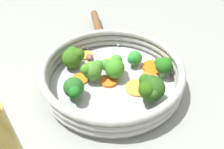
# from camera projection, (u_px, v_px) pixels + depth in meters

# --- Properties ---
(ground_plane) EXTENTS (4.00, 4.00, 0.00)m
(ground_plane) POSITION_uv_depth(u_px,v_px,m) (112.00, 84.00, 0.45)
(ground_plane) COLOR gray
(skillet) EXTENTS (0.26, 0.26, 0.01)m
(skillet) POSITION_uv_depth(u_px,v_px,m) (112.00, 82.00, 0.45)
(skillet) COLOR #939699
(skillet) RESTS_ON ground_plane
(skillet_rim_wall) EXTENTS (0.28, 0.28, 0.04)m
(skillet_rim_wall) POSITION_uv_depth(u_px,v_px,m) (112.00, 72.00, 0.43)
(skillet_rim_wall) COLOR #959993
(skillet_rim_wall) RESTS_ON skillet
(skillet_handle) EXTENTS (0.11, 0.15, 0.02)m
(skillet_handle) POSITION_uv_depth(u_px,v_px,m) (98.00, 26.00, 0.60)
(skillet_handle) COLOR brown
(skillet_handle) RESTS_ON skillet
(skillet_rivet_left) EXTENTS (0.01, 0.01, 0.01)m
(skillet_rivet_left) POSITION_uv_depth(u_px,v_px,m) (119.00, 45.00, 0.54)
(skillet_rivet_left) COLOR #93949C
(skillet_rivet_left) RESTS_ON skillet
(skillet_rivet_right) EXTENTS (0.01, 0.01, 0.01)m
(skillet_rivet_right) POSITION_uv_depth(u_px,v_px,m) (87.00, 48.00, 0.53)
(skillet_rivet_right) COLOR #8F919C
(skillet_rivet_right) RESTS_ON skillet
(carrot_slice_0) EXTENTS (0.06, 0.06, 0.01)m
(carrot_slice_0) POSITION_uv_depth(u_px,v_px,m) (153.00, 67.00, 0.47)
(carrot_slice_0) COLOR #D75E10
(carrot_slice_0) RESTS_ON skillet
(carrot_slice_1) EXTENTS (0.06, 0.06, 0.00)m
(carrot_slice_1) POSITION_uv_depth(u_px,v_px,m) (137.00, 88.00, 0.42)
(carrot_slice_1) COLOR orange
(carrot_slice_1) RESTS_ON skillet
(carrot_slice_2) EXTENTS (0.04, 0.04, 0.01)m
(carrot_slice_2) POSITION_uv_depth(u_px,v_px,m) (149.00, 76.00, 0.45)
(carrot_slice_2) COLOR orange
(carrot_slice_2) RESTS_ON skillet
(carrot_slice_3) EXTENTS (0.06, 0.06, 0.00)m
(carrot_slice_3) POSITION_uv_depth(u_px,v_px,m) (112.00, 63.00, 0.48)
(carrot_slice_3) COLOR #F89936
(carrot_slice_3) RESTS_ON skillet
(carrot_slice_4) EXTENTS (0.04, 0.04, 0.00)m
(carrot_slice_4) POSITION_uv_depth(u_px,v_px,m) (81.00, 79.00, 0.44)
(carrot_slice_4) COLOR orange
(carrot_slice_4) RESTS_ON skillet
(carrot_slice_5) EXTENTS (0.05, 0.05, 0.01)m
(carrot_slice_5) POSITION_uv_depth(u_px,v_px,m) (109.00, 82.00, 0.44)
(carrot_slice_5) COLOR orange
(carrot_slice_5) RESTS_ON skillet
(carrot_slice_6) EXTENTS (0.04, 0.04, 0.01)m
(carrot_slice_6) POSITION_uv_depth(u_px,v_px,m) (86.00, 55.00, 0.51)
(carrot_slice_6) COLOR orange
(carrot_slice_6) RESTS_ON skillet
(broccoli_floret_0) EXTENTS (0.05, 0.04, 0.04)m
(broccoli_floret_0) POSITION_uv_depth(u_px,v_px,m) (92.00, 70.00, 0.43)
(broccoli_floret_0) COLOR #6B9C5E
(broccoli_floret_0) RESTS_ON skillet
(broccoli_floret_1) EXTENTS (0.04, 0.04, 0.04)m
(broccoli_floret_1) POSITION_uv_depth(u_px,v_px,m) (74.00, 88.00, 0.39)
(broccoli_floret_1) COLOR #739D52
(broccoli_floret_1) RESTS_ON skillet
(broccoli_floret_2) EXTENTS (0.05, 0.04, 0.05)m
(broccoli_floret_2) POSITION_uv_depth(u_px,v_px,m) (112.00, 66.00, 0.43)
(broccoli_floret_2) COLOR #73A557
(broccoli_floret_2) RESTS_ON skillet
(broccoli_floret_3) EXTENTS (0.04, 0.03, 0.04)m
(broccoli_floret_3) POSITION_uv_depth(u_px,v_px,m) (134.00, 58.00, 0.47)
(broccoli_floret_3) COLOR #77964F
(broccoli_floret_3) RESTS_ON skillet
(broccoli_floret_4) EXTENTS (0.05, 0.05, 0.05)m
(broccoli_floret_4) POSITION_uv_depth(u_px,v_px,m) (150.00, 88.00, 0.38)
(broccoli_floret_4) COLOR #6E884C
(broccoli_floret_4) RESTS_ON skillet
(broccoli_floret_5) EXTENTS (0.04, 0.04, 0.05)m
(broccoli_floret_5) POSITION_uv_depth(u_px,v_px,m) (164.00, 65.00, 0.44)
(broccoli_floret_5) COLOR #5E8856
(broccoli_floret_5) RESTS_ON skillet
(broccoli_floret_6) EXTENTS (0.05, 0.04, 0.05)m
(broccoli_floret_6) POSITION_uv_depth(u_px,v_px,m) (73.00, 57.00, 0.46)
(broccoli_floret_6) COLOR #62924F
(broccoli_floret_6) RESTS_ON skillet
(mushroom_piece_0) EXTENTS (0.02, 0.02, 0.01)m
(mushroom_piece_0) POSITION_uv_depth(u_px,v_px,m) (150.00, 77.00, 0.44)
(mushroom_piece_0) COLOR brown
(mushroom_piece_0) RESTS_ON skillet
(mushroom_piece_1) EXTENTS (0.02, 0.02, 0.01)m
(mushroom_piece_1) POSITION_uv_depth(u_px,v_px,m) (90.00, 57.00, 0.49)
(mushroom_piece_1) COLOR brown
(mushroom_piece_1) RESTS_ON skillet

